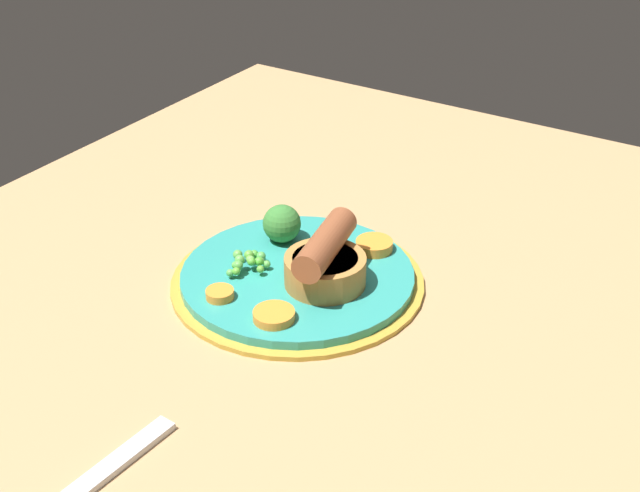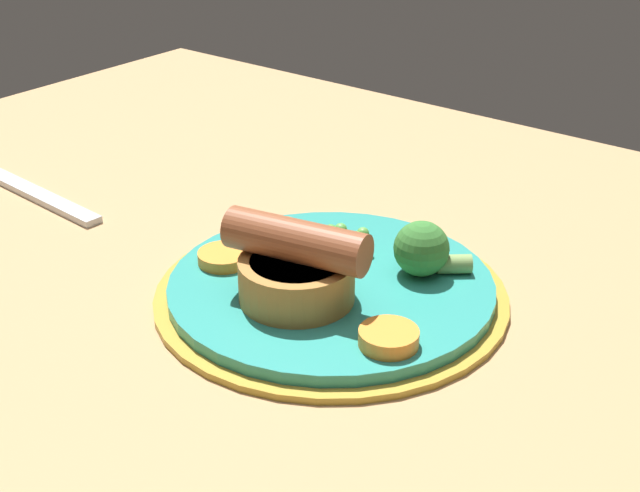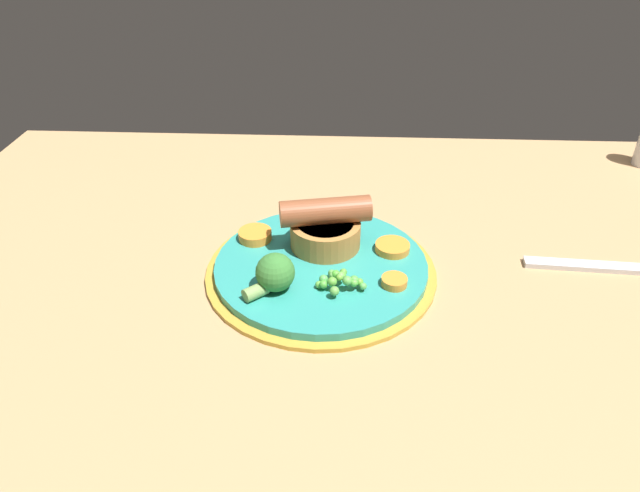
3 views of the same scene
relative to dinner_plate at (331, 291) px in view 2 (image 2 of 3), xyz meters
The scene contains 9 objects.
dining_table 4.50cm from the dinner_plate, 151.88° to the left, with size 110.00×80.00×3.00cm, color tan.
dinner_plate is the anchor object (origin of this frame).
sausage_pudding 4.73cm from the dinner_plate, 95.33° to the right, with size 10.31×7.87×5.86cm.
pea_pile 5.22cm from the dinner_plate, 115.88° to the left, with size 5.22×4.25×1.78cm.
broccoli_floret_near 7.17cm from the dinner_plate, 47.46° to the left, with size 5.22×4.87×3.98cm.
carrot_slice_0 8.36cm from the dinner_plate, 161.32° to the right, with size 3.84×3.84×0.86cm, color orange.
carrot_slice_2 8.98cm from the dinner_plate, 28.88° to the right, with size 3.81×3.81×1.05cm, color orange.
carrot_slice_4 8.57cm from the dinner_plate, 154.56° to the left, with size 2.67×2.67×0.86cm, color orange.
fork 31.65cm from the dinner_plate, behind, with size 18.00×1.60×0.60cm, color silver.
Camera 2 is at (36.59, -45.46, 35.16)cm, focal length 50.00 mm.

